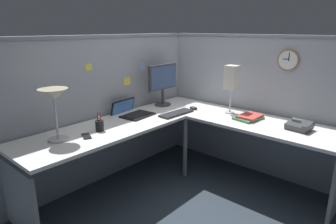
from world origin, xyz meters
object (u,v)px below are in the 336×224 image
book_stack (249,117)px  wall_clock (288,60)px  keyboard (176,113)px  laptop (131,112)px  pen_cup (100,125)px  monitor (163,82)px  computer_mouse (193,108)px  office_phone (300,126)px  cell_phone (86,136)px  desk_lamp_dome (54,99)px  desk_lamp_paper (232,79)px

book_stack → wall_clock: 0.71m
keyboard → wall_clock: bearing=-50.0°
laptop → wall_clock: 1.74m
pen_cup → book_stack: bearing=-35.0°
monitor → keyboard: size_ratio=1.16×
wall_clock → laptop: bearing=129.0°
computer_mouse → office_phone: 1.17m
cell_phone → book_stack: book_stack is taller
laptop → keyboard: 0.50m
monitor → book_stack: size_ratio=1.61×
monitor → desk_lamp_dome: monitor is taller
laptop → pen_cup: size_ratio=2.28×
monitor → computer_mouse: (0.09, -0.40, -0.28)m
computer_mouse → pen_cup: 1.19m
desk_lamp_paper → wall_clock: size_ratio=2.41×
pen_cup → wall_clock: (1.58, -1.09, 0.55)m
book_stack → desk_lamp_paper: bearing=74.2°
office_phone → wall_clock: wall_clock is taller
pen_cup → desk_lamp_paper: 1.49m
desk_lamp_paper → laptop: bearing=134.7°
laptop → cell_phone: laptop is taller
computer_mouse → office_phone: office_phone is taller
monitor → desk_lamp_paper: 0.83m
computer_mouse → book_stack: size_ratio=0.33×
monitor → cell_phone: monitor is taller
pen_cup → wall_clock: 2.00m
pen_cup → office_phone: bearing=-47.9°
monitor → computer_mouse: bearing=-77.4°
desk_lamp_dome → desk_lamp_paper: 1.82m
laptop → wall_clock: size_ratio=1.87×
computer_mouse → pen_cup: (-1.17, 0.21, 0.04)m
monitor → book_stack: 1.11m
monitor → office_phone: 1.60m
laptop → computer_mouse: laptop is taller
desk_lamp_dome → book_stack: 1.90m
cell_phone → desk_lamp_dome: bearing=175.6°
desk_lamp_paper → keyboard: bearing=136.7°
desk_lamp_dome → book_stack: desk_lamp_dome is taller
office_phone → pen_cup: bearing=132.1°
keyboard → pen_cup: pen_cup is taller
monitor → book_stack: bearing=-81.1°
monitor → keyboard: (-0.20, -0.38, -0.28)m
desk_lamp_dome → office_phone: 2.20m
keyboard → desk_lamp_dome: 1.33m
pen_cup → book_stack: (1.24, -0.87, -0.03)m
office_phone → desk_lamp_paper: desk_lamp_paper is taller
computer_mouse → desk_lamp_dome: (-1.54, 0.28, 0.35)m
computer_mouse → book_stack: bearing=-83.4°
office_phone → desk_lamp_paper: size_ratio=0.42×
office_phone → desk_lamp_paper: (0.07, 0.78, 0.35)m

